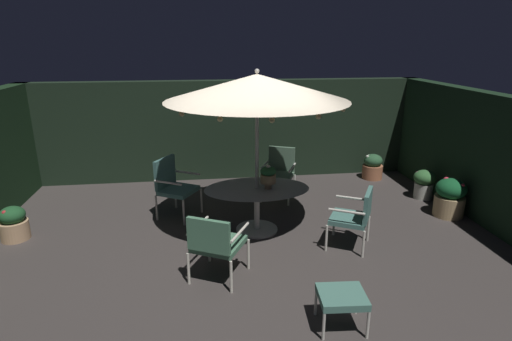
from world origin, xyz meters
The scene contains 15 objects.
ground_plane centered at (0.00, 0.00, -0.01)m, with size 8.53×6.59×0.02m, color #3F3836.
hedge_backdrop_rear centered at (0.00, 3.14, 1.07)m, with size 8.53×0.30×2.14m, color black.
hedge_backdrop_right centered at (4.12, 0.00, 1.07)m, with size 0.30×6.59×2.14m, color black.
patio_dining_table centered at (0.25, 0.30, 0.56)m, with size 1.67×1.13×0.73m.
patio_umbrella centered at (0.25, 0.30, 2.29)m, with size 2.75×2.75×2.56m.
centerpiece_planter centered at (0.42, 0.25, 0.95)m, with size 0.24×0.24×0.38m.
patio_chair_north centered at (-0.46, -1.08, 0.55)m, with size 0.83×0.83×0.93m.
patio_chair_northeast centered at (1.61, -0.45, 0.53)m, with size 0.77×0.78×0.91m.
patio_chair_east centered at (0.89, 1.73, 0.55)m, with size 0.76×0.78×0.97m.
patio_chair_southeast centered at (-1.10, 1.09, 0.59)m, with size 0.80×0.82×1.03m.
ottoman_footrest centered at (0.82, -2.17, 0.35)m, with size 0.53×0.48×0.41m.
potted_plant_front_corner centered at (3.66, 0.43, 0.35)m, with size 0.51×0.51×0.68m.
potted_plant_back_center centered at (3.66, 1.28, 0.31)m, with size 0.42×0.42×0.57m.
potted_plant_back_right centered at (-3.51, 0.49, 0.26)m, with size 0.42×0.42×0.53m.
potted_plant_left_far centered at (3.16, 2.57, 0.27)m, with size 0.44×0.44×0.55m.
Camera 1 is at (-0.59, -5.79, 2.97)m, focal length 29.11 mm.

